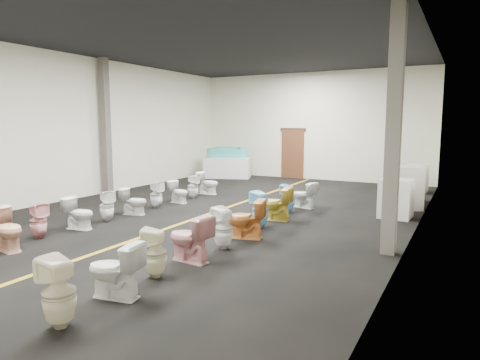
% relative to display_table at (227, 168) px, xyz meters
% --- Properties ---
extents(floor, '(16.00, 16.00, 0.00)m').
position_rel_display_table_xyz_m(floor, '(3.35, -6.69, -0.44)').
color(floor, black).
rests_on(floor, ground).
extents(ceiling, '(16.00, 16.00, 0.00)m').
position_rel_display_table_xyz_m(ceiling, '(3.35, -6.69, 4.06)').
color(ceiling, black).
rests_on(ceiling, ground).
extents(wall_back, '(10.00, 0.00, 10.00)m').
position_rel_display_table_xyz_m(wall_back, '(3.35, 1.31, 1.81)').
color(wall_back, beige).
rests_on(wall_back, ground).
extents(wall_left, '(0.00, 16.00, 16.00)m').
position_rel_display_table_xyz_m(wall_left, '(-1.65, -6.69, 1.81)').
color(wall_left, beige).
rests_on(wall_left, ground).
extents(wall_right, '(0.00, 16.00, 16.00)m').
position_rel_display_table_xyz_m(wall_right, '(8.35, -6.69, 1.81)').
color(wall_right, beige).
rests_on(wall_right, ground).
extents(aisle_stripe, '(0.12, 15.60, 0.01)m').
position_rel_display_table_xyz_m(aisle_stripe, '(3.35, -6.69, -0.44)').
color(aisle_stripe, olive).
rests_on(aisle_stripe, floor).
extents(back_door, '(1.00, 0.10, 2.10)m').
position_rel_display_table_xyz_m(back_door, '(2.55, 1.25, 0.61)').
color(back_door, '#562D19').
rests_on(back_door, floor).
extents(door_frame, '(1.15, 0.08, 0.10)m').
position_rel_display_table_xyz_m(door_frame, '(2.55, 1.26, 1.68)').
color(door_frame, '#331C11').
rests_on(door_frame, back_door).
extents(column_left, '(0.25, 0.25, 4.50)m').
position_rel_display_table_xyz_m(column_left, '(-1.40, -5.69, 1.81)').
color(column_left, '#59544C').
rests_on(column_left, floor).
extents(column_right, '(0.25, 0.25, 4.50)m').
position_rel_display_table_xyz_m(column_right, '(8.10, -8.19, 1.81)').
color(column_right, '#59544C').
rests_on(column_right, floor).
extents(display_table, '(2.19, 1.60, 0.88)m').
position_rel_display_table_xyz_m(display_table, '(0.00, 0.00, 0.00)').
color(display_table, silver).
rests_on(display_table, floor).
extents(bathtub, '(1.79, 1.07, 0.55)m').
position_rel_display_table_xyz_m(bathtub, '(-0.00, 0.00, 0.63)').
color(bathtub, '#3EB3B1').
rests_on(bathtub, display_table).
extents(appliance_crate_a, '(0.79, 0.79, 0.98)m').
position_rel_display_table_xyz_m(appliance_crate_a, '(7.75, -4.94, 0.05)').
color(appliance_crate_a, silver).
rests_on(appliance_crate_a, floor).
extents(appliance_crate_b, '(1.15, 1.15, 1.19)m').
position_rel_display_table_xyz_m(appliance_crate_b, '(7.75, -3.58, 0.16)').
color(appliance_crate_b, beige).
rests_on(appliance_crate_b, floor).
extents(appliance_crate_c, '(0.95, 0.95, 0.92)m').
position_rel_display_table_xyz_m(appliance_crate_c, '(7.75, -2.48, 0.02)').
color(appliance_crate_c, silver).
rests_on(appliance_crate_c, floor).
extents(appliance_crate_d, '(0.78, 0.78, 0.97)m').
position_rel_display_table_xyz_m(appliance_crate_d, '(7.75, -0.41, 0.05)').
color(appliance_crate_d, silver).
rests_on(appliance_crate_d, floor).
extents(toilet_left_2, '(0.87, 0.60, 0.82)m').
position_rel_display_table_xyz_m(toilet_left_2, '(1.75, -11.36, -0.03)').
color(toilet_left_2, '#DAA283').
rests_on(toilet_left_2, floor).
extents(toilet_left_3, '(0.38, 0.37, 0.75)m').
position_rel_display_table_xyz_m(toilet_left_3, '(1.53, -10.54, -0.06)').
color(toilet_left_3, pink).
rests_on(toilet_left_3, floor).
extents(toilet_left_4, '(0.75, 0.49, 0.72)m').
position_rel_display_table_xyz_m(toilet_left_4, '(1.63, -9.57, -0.08)').
color(toilet_left_4, white).
rests_on(toilet_left_4, floor).
extents(toilet_left_5, '(0.46, 0.45, 0.76)m').
position_rel_display_table_xyz_m(toilet_left_5, '(1.60, -8.70, -0.06)').
color(toilet_left_5, white).
rests_on(toilet_left_5, floor).
extents(toilet_left_6, '(0.77, 0.56, 0.70)m').
position_rel_display_table_xyz_m(toilet_left_6, '(1.66, -7.80, -0.09)').
color(toilet_left_6, silver).
rests_on(toilet_left_6, floor).
extents(toilet_left_7, '(0.38, 0.38, 0.76)m').
position_rel_display_table_xyz_m(toilet_left_7, '(1.62, -6.85, -0.06)').
color(toilet_left_7, white).
rests_on(toilet_left_7, floor).
extents(toilet_left_8, '(0.70, 0.46, 0.66)m').
position_rel_display_table_xyz_m(toilet_left_8, '(1.70, -5.90, -0.11)').
color(toilet_left_8, white).
rests_on(toilet_left_8, floor).
extents(toilet_left_9, '(0.42, 0.42, 0.77)m').
position_rel_display_table_xyz_m(toilet_left_9, '(1.64, -5.06, -0.05)').
color(toilet_left_9, white).
rests_on(toilet_left_9, floor).
extents(toilet_left_10, '(0.76, 0.47, 0.74)m').
position_rel_display_table_xyz_m(toilet_left_10, '(1.60, -4.12, -0.07)').
color(toilet_left_10, white).
rests_on(toilet_left_10, floor).
extents(toilet_right_0, '(0.42, 0.41, 0.86)m').
position_rel_display_table_xyz_m(toilet_right_0, '(5.20, -13.01, -0.01)').
color(toilet_right_0, beige).
rests_on(toilet_right_0, floor).
extents(toilet_right_1, '(0.84, 0.56, 0.79)m').
position_rel_display_table_xyz_m(toilet_right_1, '(5.14, -12.06, -0.04)').
color(toilet_right_1, white).
rests_on(toilet_right_1, floor).
extents(toilet_right_2, '(0.47, 0.46, 0.79)m').
position_rel_display_table_xyz_m(toilet_right_2, '(5.12, -11.18, -0.04)').
color(toilet_right_2, '#F0EAC3').
rests_on(toilet_right_2, floor).
extents(toilet_right_3, '(0.87, 0.56, 0.83)m').
position_rel_display_table_xyz_m(toilet_right_3, '(5.15, -10.29, -0.02)').
color(toilet_right_3, '#D69398').
rests_on(toilet_right_3, floor).
extents(toilet_right_4, '(0.48, 0.47, 0.81)m').
position_rel_display_table_xyz_m(toilet_right_4, '(5.29, -9.38, -0.03)').
color(toilet_right_4, white).
rests_on(toilet_right_4, floor).
extents(toilet_right_5, '(0.90, 0.64, 0.83)m').
position_rel_display_table_xyz_m(toilet_right_5, '(5.30, -8.50, -0.02)').
color(toilet_right_5, orange).
rests_on(toilet_right_5, floor).
extents(toilet_right_6, '(0.51, 0.50, 0.85)m').
position_rel_display_table_xyz_m(toilet_right_6, '(5.18, -7.52, -0.01)').
color(toilet_right_6, '#71C6EB').
rests_on(toilet_right_6, floor).
extents(toilet_right_7, '(0.83, 0.50, 0.83)m').
position_rel_display_table_xyz_m(toilet_right_7, '(5.18, -6.67, -0.02)').
color(toilet_right_7, gold).
rests_on(toilet_right_7, floor).
extents(toilet_right_8, '(0.41, 0.40, 0.76)m').
position_rel_display_table_xyz_m(toilet_right_8, '(5.12, -5.67, -0.06)').
color(toilet_right_8, '#74B6DC').
rests_on(toilet_right_8, floor).
extents(toilet_right_9, '(0.81, 0.60, 0.74)m').
position_rel_display_table_xyz_m(toilet_right_9, '(5.26, -4.84, -0.07)').
color(toilet_right_9, silver).
rests_on(toilet_right_9, floor).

